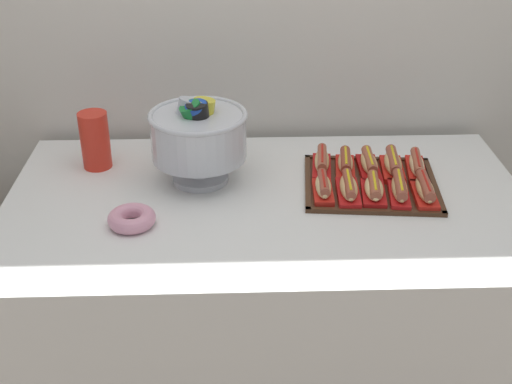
% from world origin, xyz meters
% --- Properties ---
extents(buffet_table, '(1.57, 0.90, 0.78)m').
position_xyz_m(buffet_table, '(0.00, 0.00, 0.41)').
color(buffet_table, white).
rests_on(buffet_table, ground_plane).
extents(serving_tray, '(0.44, 0.40, 0.01)m').
position_xyz_m(serving_tray, '(0.32, 0.08, 0.78)').
color(serving_tray, '#472B19').
rests_on(serving_tray, buffet_table).
extents(hot_dog_0, '(0.06, 0.15, 0.06)m').
position_xyz_m(hot_dog_0, '(0.17, 0.01, 0.81)').
color(hot_dog_0, red).
rests_on(hot_dog_0, serving_tray).
extents(hot_dog_1, '(0.08, 0.18, 0.06)m').
position_xyz_m(hot_dog_1, '(0.24, 0.00, 0.81)').
color(hot_dog_1, red).
rests_on(hot_dog_1, serving_tray).
extents(hot_dog_2, '(0.09, 0.17, 0.06)m').
position_xyz_m(hot_dog_2, '(0.32, -0.01, 0.81)').
color(hot_dog_2, '#B21414').
rests_on(hot_dog_2, serving_tray).
extents(hot_dog_3, '(0.08, 0.18, 0.06)m').
position_xyz_m(hot_dog_3, '(0.39, -0.01, 0.81)').
color(hot_dog_3, red).
rests_on(hot_dog_3, serving_tray).
extents(hot_dog_4, '(0.07, 0.18, 0.06)m').
position_xyz_m(hot_dog_4, '(0.47, -0.02, 0.81)').
color(hot_dog_4, red).
rests_on(hot_dog_4, serving_tray).
extents(hot_dog_5, '(0.08, 0.18, 0.06)m').
position_xyz_m(hot_dog_5, '(0.18, 0.17, 0.81)').
color(hot_dog_5, red).
rests_on(hot_dog_5, serving_tray).
extents(hot_dog_6, '(0.08, 0.17, 0.06)m').
position_xyz_m(hot_dog_6, '(0.26, 0.16, 0.81)').
color(hot_dog_6, red).
rests_on(hot_dog_6, serving_tray).
extents(hot_dog_7, '(0.07, 0.18, 0.06)m').
position_xyz_m(hot_dog_7, '(0.33, 0.16, 0.81)').
color(hot_dog_7, '#B21414').
rests_on(hot_dog_7, serving_tray).
extents(hot_dog_8, '(0.09, 0.18, 0.06)m').
position_xyz_m(hot_dog_8, '(0.41, 0.15, 0.81)').
color(hot_dog_8, red).
rests_on(hot_dog_8, serving_tray).
extents(hot_dog_9, '(0.08, 0.19, 0.06)m').
position_xyz_m(hot_dog_9, '(0.48, 0.14, 0.81)').
color(hot_dog_9, red).
rests_on(hot_dog_9, serving_tray).
extents(punch_bowl, '(0.30, 0.30, 0.28)m').
position_xyz_m(punch_bowl, '(-0.21, 0.13, 0.94)').
color(punch_bowl, silver).
rests_on(punch_bowl, buffet_table).
extents(cup_stack, '(0.09, 0.09, 0.19)m').
position_xyz_m(cup_stack, '(-0.54, 0.24, 0.87)').
color(cup_stack, red).
rests_on(cup_stack, buffet_table).
extents(donut, '(0.13, 0.13, 0.04)m').
position_xyz_m(donut, '(-0.39, -0.13, 0.80)').
color(donut, pink).
rests_on(donut, buffet_table).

